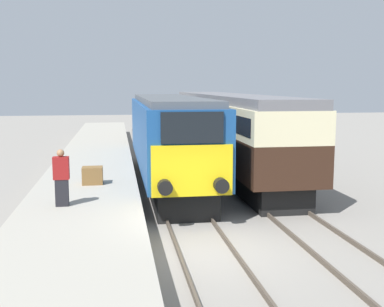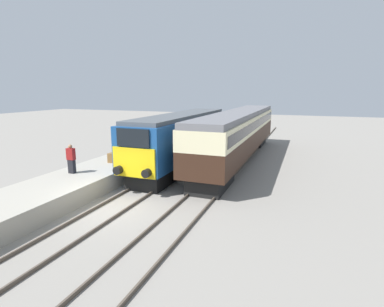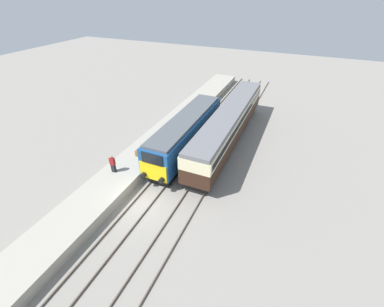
{
  "view_description": "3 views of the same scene",
  "coord_description": "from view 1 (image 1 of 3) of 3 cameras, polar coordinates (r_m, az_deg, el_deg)",
  "views": [
    {
      "loc": [
        -2.22,
        -11.94,
        4.34
      ],
      "look_at": [
        0.0,
        2.18,
        2.3
      ],
      "focal_mm": 45.0,
      "sensor_mm": 36.0,
      "label": 1
    },
    {
      "loc": [
        8.19,
        -10.89,
        5.47
      ],
      "look_at": [
        1.7,
        6.18,
        1.6
      ],
      "focal_mm": 28.0,
      "sensor_mm": 36.0,
      "label": 2
    },
    {
      "loc": [
        9.49,
        -11.83,
        14.56
      ],
      "look_at": [
        1.7,
        6.18,
        1.6
      ],
      "focal_mm": 24.0,
      "sensor_mm": 36.0,
      "label": 3
    }
  ],
  "objects": [
    {
      "name": "ground_plane",
      "position": [
        12.9,
        1.53,
        -11.56
      ],
      "size": [
        120.0,
        120.0,
        0.0
      ],
      "primitive_type": "plane",
      "color": "gray"
    },
    {
      "name": "platform_left",
      "position": [
        20.34,
        -11.82,
        -3.05
      ],
      "size": [
        3.5,
        50.0,
        0.93
      ],
      "color": "#9E998C",
      "rests_on": "ground_plane"
    },
    {
      "name": "rails_near_track",
      "position": [
        17.61,
        -1.43,
        -5.93
      ],
      "size": [
        1.51,
        60.0,
        0.14
      ],
      "color": "#4C4238",
      "rests_on": "ground_plane"
    },
    {
      "name": "rails_far_track",
      "position": [
        18.35,
        9.2,
        -5.46
      ],
      "size": [
        1.5,
        60.0,
        0.14
      ],
      "color": "#4C4238",
      "rests_on": "ground_plane"
    },
    {
      "name": "locomotive",
      "position": [
        20.85,
        -2.77,
        2.03
      ],
      "size": [
        2.7,
        13.48,
        3.85
      ],
      "color": "black",
      "rests_on": "ground_plane"
    },
    {
      "name": "passenger_carriage",
      "position": [
        24.84,
        4.19,
        3.52
      ],
      "size": [
        2.75,
        19.18,
        3.88
      ],
      "color": "black",
      "rests_on": "ground_plane"
    },
    {
      "name": "person_on_platform",
      "position": [
        14.08,
        -15.21,
        -2.83
      ],
      "size": [
        0.44,
        0.26,
        1.62
      ],
      "color": "black",
      "rests_on": "platform_left"
    },
    {
      "name": "luggage_crate",
      "position": [
        17.04,
        -11.71,
        -2.57
      ],
      "size": [
        0.7,
        0.56,
        0.6
      ],
      "color": "brown",
      "rests_on": "platform_left"
    }
  ]
}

